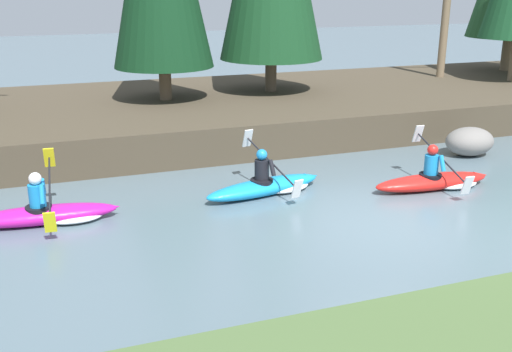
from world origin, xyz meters
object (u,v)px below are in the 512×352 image
(kayaker_trailing, at_px, (49,213))
(boulder_midstream, at_px, (470,141))
(kayaker_lead, at_px, (437,180))
(kayaker_middle, at_px, (268,185))

(kayaker_trailing, height_order, boulder_midstream, kayaker_trailing)
(kayaker_lead, distance_m, kayaker_middle, 3.67)
(kayaker_lead, relative_size, kayaker_middle, 1.00)
(kayaker_middle, bearing_deg, kayaker_trailing, 169.70)
(kayaker_trailing, bearing_deg, kayaker_lead, -2.67)
(kayaker_lead, height_order, kayaker_trailing, same)
(boulder_midstream, bearing_deg, kayaker_middle, -170.34)
(kayaker_middle, distance_m, kayaker_trailing, 4.42)
(kayaker_lead, height_order, boulder_midstream, kayaker_lead)
(kayaker_lead, bearing_deg, kayaker_middle, 167.49)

